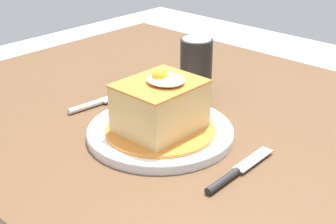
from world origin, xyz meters
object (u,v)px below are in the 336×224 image
(main_plate, at_px, (160,131))
(knife, at_px, (232,174))
(fork, at_px, (94,104))
(soda_can, at_px, (196,68))

(main_plate, height_order, knife, main_plate)
(fork, bearing_deg, knife, -3.82)
(main_plate, bearing_deg, knife, -7.63)
(soda_can, bearing_deg, main_plate, -68.56)
(fork, distance_m, knife, 0.36)
(main_plate, distance_m, fork, 0.18)
(knife, bearing_deg, main_plate, 172.37)
(fork, xyz_separation_m, soda_can, (0.11, 0.18, 0.06))
(main_plate, xyz_separation_m, fork, (-0.18, 0.00, -0.00))
(main_plate, height_order, soda_can, soda_can)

